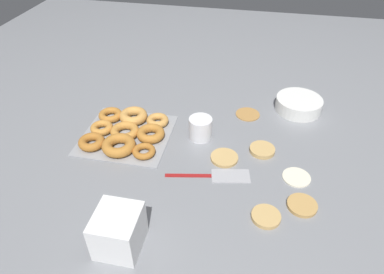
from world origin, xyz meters
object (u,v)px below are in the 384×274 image
(pancake_3, at_px, (297,177))
(donut_tray, at_px, (126,132))
(pancake_1, at_px, (248,114))
(paper_cup, at_px, (200,128))
(pancake_4, at_px, (266,216))
(spatula, at_px, (221,176))
(batter_bowl, at_px, (299,104))
(pancake_0, at_px, (262,150))
(pancake_5, at_px, (302,205))
(pancake_2, at_px, (223,158))
(container_stack, at_px, (118,231))

(pancake_3, height_order, donut_tray, donut_tray)
(pancake_1, bearing_deg, paper_cup, -41.92)
(pancake_4, xyz_separation_m, spatula, (-0.14, -0.14, -0.00))
(batter_bowl, bearing_deg, pancake_1, -68.76)
(paper_cup, xyz_separation_m, spatula, (0.18, 0.10, -0.04))
(pancake_1, height_order, spatula, pancake_1)
(pancake_1, xyz_separation_m, spatula, (0.36, -0.06, -0.00))
(pancake_0, xyz_separation_m, pancake_5, (0.22, 0.12, -0.00))
(paper_cup, bearing_deg, pancake_0, 80.52)
(donut_tray, distance_m, batter_bowl, 0.68)
(pancake_1, distance_m, spatula, 0.36)
(pancake_0, height_order, pancake_1, pancake_0)
(pancake_2, bearing_deg, batter_bowl, 144.16)
(pancake_0, relative_size, batter_bowl, 0.48)
(pancake_3, distance_m, container_stack, 0.57)
(pancake_0, height_order, pancake_3, pancake_0)
(batter_bowl, distance_m, spatula, 0.50)
(spatula, bearing_deg, paper_cup, 108.13)
(pancake_3, bearing_deg, pancake_1, -151.23)
(spatula, bearing_deg, pancake_4, -54.67)
(donut_tray, xyz_separation_m, paper_cup, (-0.05, 0.26, 0.02))
(container_stack, bearing_deg, pancake_5, 115.58)
(donut_tray, bearing_deg, pancake_4, 61.46)
(pancake_5, bearing_deg, pancake_1, -156.78)
(pancake_2, relative_size, container_stack, 0.78)
(pancake_3, distance_m, pancake_5, 0.12)
(pancake_5, height_order, container_stack, container_stack)
(pancake_0, bearing_deg, pancake_3, 46.06)
(pancake_3, relative_size, donut_tray, 0.28)
(pancake_0, xyz_separation_m, paper_cup, (-0.04, -0.22, 0.03))
(container_stack, bearing_deg, pancake_3, 126.71)
(donut_tray, bearing_deg, pancake_5, 70.60)
(pancake_0, relative_size, spatula, 0.32)
(pancake_4, bearing_deg, paper_cup, -142.82)
(paper_cup, bearing_deg, spatula, 28.81)
(pancake_2, bearing_deg, pancake_3, 79.63)
(pancake_4, relative_size, spatula, 0.30)
(donut_tray, relative_size, paper_cup, 3.78)
(pancake_0, bearing_deg, pancake_4, 4.37)
(paper_cup, bearing_deg, pancake_3, 66.61)
(container_stack, height_order, paper_cup, container_stack)
(pancake_0, height_order, pancake_5, pancake_0)
(paper_cup, height_order, spatula, paper_cup)
(pancake_4, relative_size, batter_bowl, 0.46)
(pancake_4, xyz_separation_m, paper_cup, (-0.32, -0.24, 0.03))
(pancake_2, relative_size, paper_cup, 1.12)
(pancake_1, distance_m, pancake_4, 0.51)
(spatula, bearing_deg, pancake_5, -28.01)
(batter_bowl, bearing_deg, spatula, -29.93)
(pancake_4, distance_m, spatula, 0.20)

